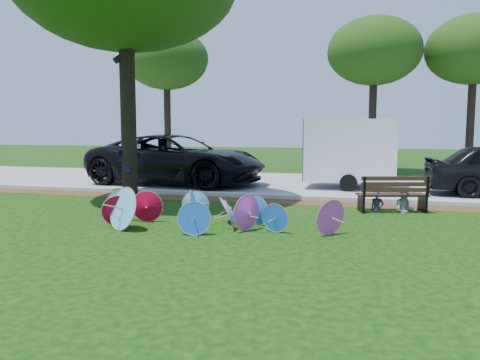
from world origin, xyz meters
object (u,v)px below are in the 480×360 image
object	(u,v)px
cargo_trailer	(350,150)
person_left	(378,192)
person_right	(406,189)
black_van	(177,160)
park_bench	(392,194)
parasol_pile	(197,210)

from	to	relation	value
cargo_trailer	person_left	xyz separation A→B (m)	(0.88, -4.61, -0.89)
person_right	cargo_trailer	bearing A→B (deg)	99.37
black_van	person_right	world-z (taller)	black_van
cargo_trailer	black_van	bearing A→B (deg)	-175.55
person_right	person_left	bearing A→B (deg)	170.43
cargo_trailer	park_bench	bearing A→B (deg)	-75.08
park_bench	cargo_trailer	bearing A→B (deg)	89.24
park_bench	person_right	world-z (taller)	person_right
parasol_pile	person_left	xyz separation A→B (m)	(3.86, 3.23, 0.13)
black_van	person_left	bearing A→B (deg)	-112.44
parasol_pile	cargo_trailer	distance (m)	8.44
black_van	person_left	distance (m)	8.50
black_van	cargo_trailer	size ratio (longest dim) A/B	2.22
black_van	person_left	xyz separation A→B (m)	(7.43, -4.11, -0.46)
cargo_trailer	park_bench	distance (m)	4.91
black_van	parasol_pile	bearing A→B (deg)	-147.51
black_van	person_right	bearing A→B (deg)	-110.31
parasol_pile	person_right	bearing A→B (deg)	35.30
parasol_pile	black_van	size ratio (longest dim) A/B	0.80
parasol_pile	black_van	distance (m)	8.18
park_bench	person_left	bearing A→B (deg)	156.30
park_bench	person_right	bearing A→B (deg)	-7.44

